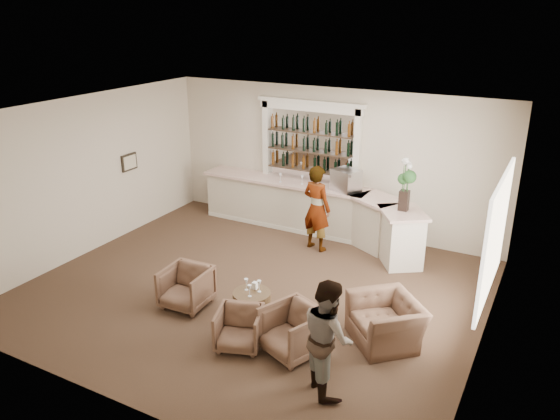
% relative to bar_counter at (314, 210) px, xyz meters
% --- Properties ---
extents(ground, '(8.00, 8.00, 0.00)m').
position_rel_bar_counter_xyz_m(ground, '(0.16, -3.00, -0.57)').
color(ground, '#503528').
rests_on(ground, ground).
extents(room_shell, '(8.04, 7.02, 3.32)m').
position_rel_bar_counter_xyz_m(room_shell, '(0.33, -2.29, 1.77)').
color(room_shell, beige).
rests_on(room_shell, ground).
extents(bar_counter, '(5.72, 1.80, 1.14)m').
position_rel_bar_counter_xyz_m(bar_counter, '(0.00, 0.00, 0.00)').
color(bar_counter, beige).
rests_on(bar_counter, ground).
extents(back_bar_alcove, '(2.64, 0.25, 3.00)m').
position_rel_bar_counter_xyz_m(back_bar_alcove, '(-0.34, 0.41, 1.46)').
color(back_bar_alcove, white).
rests_on(back_bar_alcove, ground).
extents(cocktail_table, '(0.64, 0.64, 0.50)m').
position_rel_bar_counter_xyz_m(cocktail_table, '(0.65, -3.87, -0.32)').
color(cocktail_table, brown).
rests_on(cocktail_table, ground).
extents(sommelier, '(0.77, 0.61, 1.87)m').
position_rel_bar_counter_xyz_m(sommelier, '(0.40, -0.75, 0.36)').
color(sommelier, gray).
rests_on(sommelier, ground).
extents(guest, '(1.01, 1.02, 1.66)m').
position_rel_bar_counter_xyz_m(guest, '(2.47, -4.91, 0.25)').
color(guest, gray).
rests_on(guest, ground).
extents(armchair_left, '(0.81, 0.83, 0.72)m').
position_rel_bar_counter_xyz_m(armchair_left, '(-0.58, -4.04, -0.21)').
color(armchair_left, brown).
rests_on(armchair_left, ground).
extents(armchair_center, '(0.87, 0.88, 0.64)m').
position_rel_bar_counter_xyz_m(armchair_center, '(0.89, -4.64, -0.26)').
color(armchair_center, brown).
rests_on(armchair_center, ground).
extents(armchair_right, '(1.07, 1.08, 0.76)m').
position_rel_bar_counter_xyz_m(armchair_right, '(1.69, -4.40, -0.20)').
color(armchair_right, brown).
rests_on(armchair_right, ground).
extents(armchair_far, '(1.45, 1.45, 0.71)m').
position_rel_bar_counter_xyz_m(armchair_far, '(2.83, -3.44, -0.22)').
color(armchair_far, brown).
rests_on(armchair_far, ground).
extents(espresso_machine, '(0.69, 0.64, 0.49)m').
position_rel_bar_counter_xyz_m(espresso_machine, '(0.73, 0.05, 0.81)').
color(espresso_machine, '#BABABF').
rests_on(espresso_machine, bar_counter).
extents(flower_vase, '(0.29, 0.29, 1.08)m').
position_rel_bar_counter_xyz_m(flower_vase, '(2.19, -0.54, 1.17)').
color(flower_vase, black).
rests_on(flower_vase, bar_counter).
extents(wine_glass_bar_left, '(0.07, 0.07, 0.21)m').
position_rel_bar_counter_xyz_m(wine_glass_bar_left, '(-0.85, -0.07, 0.67)').
color(wine_glass_bar_left, white).
rests_on(wine_glass_bar_left, bar_counter).
extents(wine_glass_bar_right, '(0.07, 0.07, 0.21)m').
position_rel_bar_counter_xyz_m(wine_glass_bar_right, '(-0.34, 0.03, 0.67)').
color(wine_glass_bar_right, white).
rests_on(wine_glass_bar_right, bar_counter).
extents(wine_glass_tbl_a, '(0.07, 0.07, 0.21)m').
position_rel_bar_counter_xyz_m(wine_glass_tbl_a, '(0.53, -3.84, 0.03)').
color(wine_glass_tbl_a, white).
rests_on(wine_glass_tbl_a, cocktail_table).
extents(wine_glass_tbl_b, '(0.07, 0.07, 0.21)m').
position_rel_bar_counter_xyz_m(wine_glass_tbl_b, '(0.75, -3.79, 0.03)').
color(wine_glass_tbl_b, white).
rests_on(wine_glass_tbl_b, cocktail_table).
extents(wine_glass_tbl_c, '(0.07, 0.07, 0.21)m').
position_rel_bar_counter_xyz_m(wine_glass_tbl_c, '(0.69, -4.00, 0.03)').
color(wine_glass_tbl_c, white).
rests_on(wine_glass_tbl_c, cocktail_table).
extents(napkin_holder, '(0.08, 0.08, 0.12)m').
position_rel_bar_counter_xyz_m(napkin_holder, '(0.63, -3.73, -0.01)').
color(napkin_holder, white).
rests_on(napkin_holder, cocktail_table).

